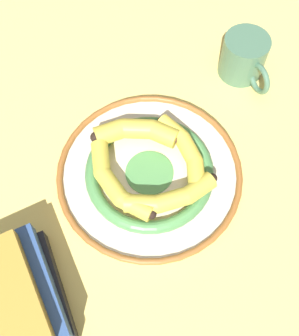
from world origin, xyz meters
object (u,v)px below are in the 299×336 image
at_px(banana_a, 169,198).
at_px(banana_d, 114,182).
at_px(banana_c, 139,132).
at_px(coffee_mug, 244,57).
at_px(book_stack, 6,303).
at_px(banana_b, 186,152).
at_px(decorative_bowl, 150,173).

height_order(banana_a, banana_d, same).
bearing_deg(banana_c, coffee_mug, -137.56).
bearing_deg(book_stack, banana_c, 127.98).
distance_m(banana_c, coffee_mug, 0.29).
xyz_separation_m(banana_c, book_stack, (0.11, -0.35, -0.01)).
height_order(banana_c, book_stack, book_stack).
height_order(banana_a, banana_c, banana_c).
bearing_deg(banana_d, banana_b, 79.62).
relative_size(banana_c, book_stack, 0.63).
distance_m(banana_c, book_stack, 0.37).
bearing_deg(book_stack, decorative_bowl, 118.29).
distance_m(banana_a, banana_c, 0.14).
bearing_deg(banana_a, book_stack, -162.77).
bearing_deg(banana_b, banana_c, 41.44).
relative_size(banana_b, banana_c, 1.21).
relative_size(banana_a, banana_d, 0.91).
bearing_deg(banana_a, coffee_mug, 45.73).
bearing_deg(banana_d, banana_a, 37.31).
distance_m(decorative_bowl, banana_d, 0.08).
height_order(banana_d, book_stack, book_stack).
bearing_deg(decorative_bowl, banana_d, -102.03).
relative_size(banana_a, banana_c, 1.25).
distance_m(decorative_bowl, banana_b, 0.08).
height_order(decorative_bowl, book_stack, book_stack).
height_order(banana_a, banana_b, banana_a).
distance_m(decorative_bowl, banana_c, 0.08).
xyz_separation_m(decorative_bowl, coffee_mug, (-0.07, 0.32, 0.03)).
relative_size(decorative_bowl, banana_a, 1.97).
distance_m(banana_c, banana_d, 0.11).
xyz_separation_m(book_stack, coffee_mug, (-0.11, 0.64, 0.00)).
xyz_separation_m(decorative_bowl, book_stack, (0.04, -0.32, 0.03)).
bearing_deg(book_stack, banana_a, 105.49).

